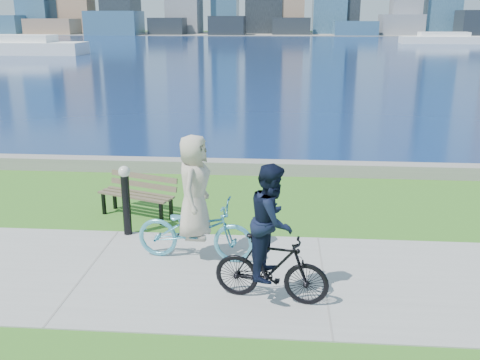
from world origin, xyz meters
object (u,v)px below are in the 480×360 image
object	(u,v)px
park_bench	(139,192)
bollard_lamp	(126,196)
cyclist_man	(272,245)
cyclist_woman	(195,214)

from	to	relation	value
park_bench	bollard_lamp	xyz separation A→B (m)	(0.05, -1.11, 0.28)
park_bench	cyclist_man	bearing A→B (deg)	-29.28
cyclist_man	bollard_lamp	bearing A→B (deg)	61.51
park_bench	bollard_lamp	bearing A→B (deg)	-66.80
park_bench	cyclist_man	world-z (taller)	cyclist_man
bollard_lamp	cyclist_man	xyz separation A→B (m)	(2.90, -2.36, 0.11)
bollard_lamp	cyclist_woman	distance (m)	1.83
bollard_lamp	cyclist_woman	bearing A→B (deg)	-33.43
park_bench	cyclist_man	distance (m)	4.58
park_bench	bollard_lamp	distance (m)	1.15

